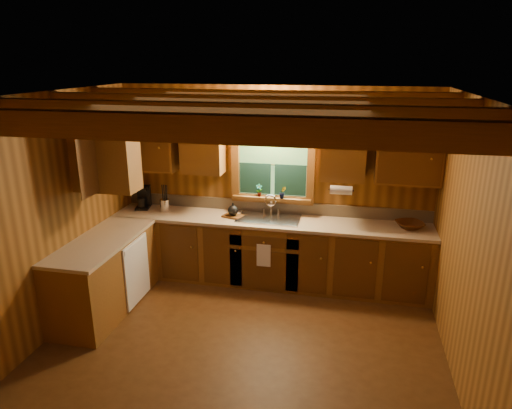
{
  "coord_description": "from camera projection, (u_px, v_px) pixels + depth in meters",
  "views": [
    {
      "loc": [
        1.02,
        -3.98,
        2.91
      ],
      "look_at": [
        0.0,
        0.8,
        1.35
      ],
      "focal_mm": 31.97,
      "sensor_mm": 36.0,
      "label": 1
    }
  ],
  "objects": [
    {
      "name": "teakettle",
      "position": [
        233.0,
        210.0,
        6.06
      ],
      "size": [
        0.14,
        0.14,
        0.17
      ],
      "rotation": [
        0.0,
        0.0,
        0.06
      ],
      "color": "black",
      "rests_on": "cutting_board"
    },
    {
      "name": "dish_towel",
      "position": [
        264.0,
        256.0,
        5.81
      ],
      "size": [
        0.18,
        0.01,
        0.3
      ],
      "primitive_type": "cube",
      "color": "white",
      "rests_on": "base_cabinets"
    },
    {
      "name": "ceiling_beams",
      "position": [
        237.0,
        109.0,
        4.03
      ],
      "size": [
        4.2,
        2.54,
        0.18
      ],
      "color": "brown",
      "rests_on": "room"
    },
    {
      "name": "sink",
      "position": [
        269.0,
        222.0,
        6.03
      ],
      "size": [
        0.82,
        0.48,
        0.43
      ],
      "color": "silver",
      "rests_on": "countertop"
    },
    {
      "name": "upper_cabinets",
      "position": [
        222.0,
        149.0,
        5.67
      ],
      "size": [
        4.19,
        1.77,
        0.78
      ],
      "color": "brown",
      "rests_on": "room"
    },
    {
      "name": "cutting_board",
      "position": [
        233.0,
        216.0,
        6.09
      ],
      "size": [
        0.3,
        0.25,
        0.02
      ],
      "primitive_type": "cube",
      "rotation": [
        0.0,
        0.0,
        -0.28
      ],
      "color": "#522F11",
      "rests_on": "countertop"
    },
    {
      "name": "window",
      "position": [
        273.0,
        168.0,
        6.07
      ],
      "size": [
        1.12,
        0.08,
        1.0
      ],
      "color": "brown",
      "rests_on": "room"
    },
    {
      "name": "coffee_maker",
      "position": [
        143.0,
        197.0,
        6.41
      ],
      "size": [
        0.18,
        0.23,
        0.32
      ],
      "rotation": [
        0.0,
        0.0,
        0.21
      ],
      "color": "black",
      "rests_on": "countertop"
    },
    {
      "name": "dishwasher_panel",
      "position": [
        137.0,
        271.0,
        5.59
      ],
      "size": [
        0.02,
        0.6,
        0.8
      ],
      "primitive_type": "cube",
      "color": "white",
      "rests_on": "base_cabinets"
    },
    {
      "name": "backsplash",
      "position": [
        272.0,
        207.0,
        6.25
      ],
      "size": [
        4.2,
        0.02,
        0.16
      ],
      "primitive_type": "cube",
      "color": "tan",
      "rests_on": "room"
    },
    {
      "name": "wicker_basket",
      "position": [
        410.0,
        225.0,
        5.67
      ],
      "size": [
        0.44,
        0.44,
        0.08
      ],
      "primitive_type": "imported",
      "rotation": [
        0.0,
        0.0,
        0.42
      ],
      "color": "#48230C",
      "rests_on": "countertop"
    },
    {
      "name": "wall_sconce",
      "position": [
        272.0,
        121.0,
        5.76
      ],
      "size": [
        0.45,
        0.21,
        0.17
      ],
      "color": "black",
      "rests_on": "room"
    },
    {
      "name": "base_cabinets",
      "position": [
        227.0,
        258.0,
        5.96
      ],
      "size": [
        4.2,
        2.22,
        0.86
      ],
      "color": "brown",
      "rests_on": "ground"
    },
    {
      "name": "window_sill",
      "position": [
        272.0,
        198.0,
        6.15
      ],
      "size": [
        1.06,
        0.14,
        0.04
      ],
      "primitive_type": "cube",
      "color": "brown",
      "rests_on": "room"
    },
    {
      "name": "countertop",
      "position": [
        227.0,
        226.0,
        5.82
      ],
      "size": [
        4.2,
        2.24,
        0.04
      ],
      "color": "tan",
      "rests_on": "base_cabinets"
    },
    {
      "name": "potted_plant_right",
      "position": [
        283.0,
        192.0,
        6.05
      ],
      "size": [
        0.11,
        0.1,
        0.17
      ],
      "primitive_type": "imported",
      "rotation": [
        0.0,
        0.0,
        0.33
      ],
      "color": "#522F11",
      "rests_on": "window_sill"
    },
    {
      "name": "paper_towel_roll",
      "position": [
        341.0,
        190.0,
        5.62
      ],
      "size": [
        0.27,
        0.11,
        0.11
      ],
      "primitive_type": "cylinder",
      "rotation": [
        0.0,
        1.57,
        0.0
      ],
      "color": "white",
      "rests_on": "upper_cabinets"
    },
    {
      "name": "potted_plant_left",
      "position": [
        259.0,
        190.0,
        6.14
      ],
      "size": [
        0.1,
        0.08,
        0.17
      ],
      "primitive_type": "imported",
      "rotation": [
        0.0,
        0.0,
        0.24
      ],
      "color": "#522F11",
      "rests_on": "window_sill"
    },
    {
      "name": "utensil_crock",
      "position": [
        165.0,
        204.0,
        6.3
      ],
      "size": [
        0.13,
        0.13,
        0.38
      ],
      "rotation": [
        0.0,
        0.0,
        -0.29
      ],
      "color": "silver",
      "rests_on": "countertop"
    },
    {
      "name": "room",
      "position": [
        239.0,
        234.0,
        4.4
      ],
      "size": [
        4.2,
        4.2,
        4.2
      ],
      "color": "#4D2D12",
      "rests_on": "ground"
    }
  ]
}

